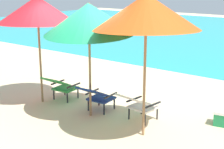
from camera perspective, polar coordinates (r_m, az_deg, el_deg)
name	(u,v)px	position (r m, az deg, el deg)	size (l,w,h in m)	color
ground_plane	(181,73)	(11.38, 11.53, 0.29)	(40.00, 40.00, 0.00)	beige
lounge_chair_left	(61,85)	(8.53, -8.51, -1.80)	(0.61, 0.92, 0.68)	#338E3D
lounge_chair_center	(97,95)	(7.72, -2.54, -3.50)	(0.60, 0.91, 0.68)	navy
lounge_chair_right	(138,104)	(7.22, 4.38, -4.88)	(0.64, 0.93, 0.68)	silver
beach_umbrella_left	(37,10)	(8.22, -12.34, 10.46)	(2.58, 2.59, 2.61)	olive
beach_umbrella_center	(89,19)	(7.15, -3.86, 9.30)	(2.23, 2.26, 2.53)	olive
beach_umbrella_right	(146,12)	(6.15, 5.74, 10.34)	(2.75, 2.75, 2.74)	olive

